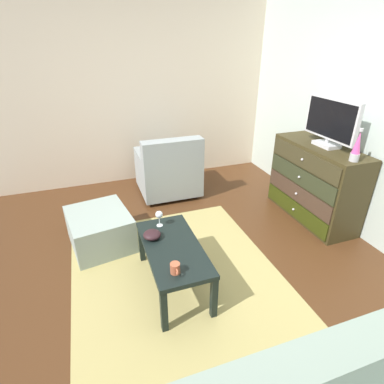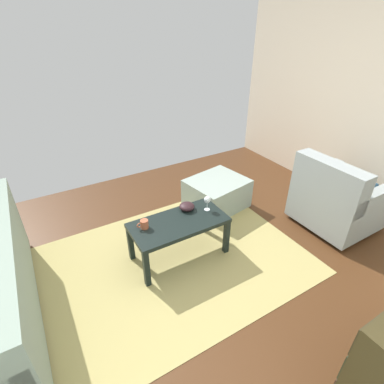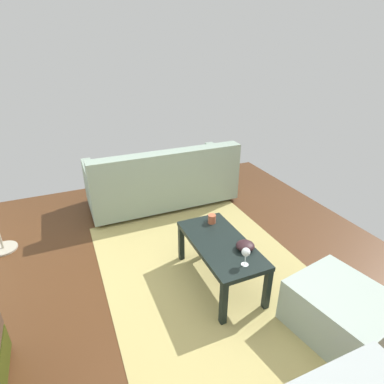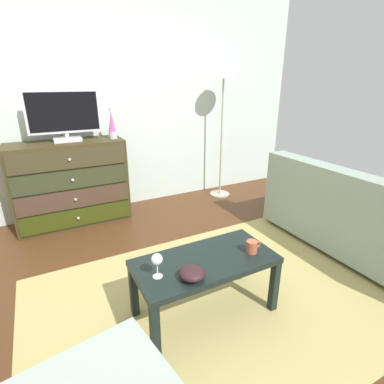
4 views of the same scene
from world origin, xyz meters
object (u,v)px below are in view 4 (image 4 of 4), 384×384
object	(u,v)px
lava_lamp	(112,125)
coffee_table	(205,267)
tv	(64,114)
standing_lamp	(223,84)
wine_glass	(157,260)
couch_large	(366,222)
mug	(252,247)
bowl_decorative	(192,273)
dresser	(71,183)

from	to	relation	value
lava_lamp	coffee_table	bearing A→B (deg)	-86.93
tv	standing_lamp	world-z (taller)	standing_lamp
lava_lamp	wine_glass	distance (m)	2.03
couch_large	standing_lamp	size ratio (longest dim) A/B	1.11
tv	wine_glass	size ratio (longest dim) A/B	4.67
coffee_table	wine_glass	size ratio (longest dim) A/B	6.02
mug	standing_lamp	bearing A→B (deg)	62.67
mug	standing_lamp	size ratio (longest dim) A/B	0.07
bowl_decorative	standing_lamp	xyz separation A→B (m)	(1.52, 2.05, 1.03)
coffee_table	couch_large	size ratio (longest dim) A/B	0.49
lava_lamp	mug	size ratio (longest dim) A/B	2.89
tv	couch_large	world-z (taller)	tv
bowl_decorative	dresser	bearing A→B (deg)	101.54
wine_glass	mug	size ratio (longest dim) A/B	1.38
dresser	wine_glass	world-z (taller)	dresser
lava_lamp	standing_lamp	size ratio (longest dim) A/B	0.19
lava_lamp	couch_large	world-z (taller)	lava_lamp
wine_glass	bowl_decorative	world-z (taller)	wine_glass
coffee_table	bowl_decorative	bearing A→B (deg)	-141.00
couch_large	bowl_decorative	bearing A→B (deg)	-176.35
coffee_table	wine_glass	distance (m)	0.39
bowl_decorative	couch_large	distance (m)	1.88
coffee_table	standing_lamp	distance (m)	2.59
couch_large	standing_lamp	bearing A→B (deg)	100.33
bowl_decorative	lava_lamp	bearing A→B (deg)	88.05
dresser	bowl_decorative	size ratio (longest dim) A/B	7.59
coffee_table	standing_lamp	size ratio (longest dim) A/B	0.54
lava_lamp	coffee_table	world-z (taller)	lava_lamp
standing_lamp	tv	bearing A→B (deg)	177.84
tv	standing_lamp	distance (m)	1.94
coffee_table	mug	bearing A→B (deg)	-12.64
lava_lamp	wine_glass	size ratio (longest dim) A/B	2.10
couch_large	lava_lamp	bearing A→B (deg)	133.03
bowl_decorative	coffee_table	bearing A→B (deg)	39.00
tv	couch_large	bearing A→B (deg)	-41.38
tv	standing_lamp	bearing A→B (deg)	-2.16
bowl_decorative	standing_lamp	size ratio (longest dim) A/B	0.09
couch_large	mug	bearing A→B (deg)	-177.77
bowl_decorative	couch_large	world-z (taller)	couch_large
mug	dresser	bearing A→B (deg)	114.55
mug	bowl_decorative	world-z (taller)	mug
wine_glass	bowl_decorative	size ratio (longest dim) A/B	1.00
lava_lamp	bowl_decorative	size ratio (longest dim) A/B	2.09
dresser	standing_lamp	bearing A→B (deg)	-1.42
dresser	standing_lamp	distance (m)	2.21
lava_lamp	standing_lamp	world-z (taller)	standing_lamp
coffee_table	mug	xyz separation A→B (m)	(0.33, -0.07, 0.10)
lava_lamp	mug	xyz separation A→B (m)	(0.43, -1.99, -0.60)
coffee_table	wine_glass	xyz separation A→B (m)	(-0.35, -0.03, 0.18)
tv	coffee_table	size ratio (longest dim) A/B	0.78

